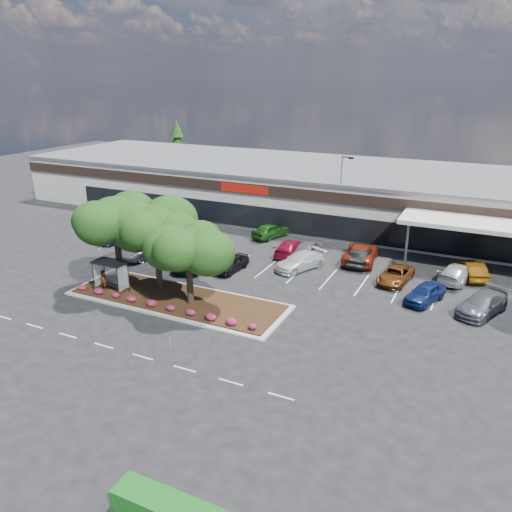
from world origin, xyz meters
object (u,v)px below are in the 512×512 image
at_px(survey_stake, 170,342).
at_px(light_pole, 341,204).
at_px(car_0, 120,233).
at_px(car_1, 147,247).

bearing_deg(survey_stake, light_pole, 83.50).
bearing_deg(survey_stake, car_0, 137.32).
relative_size(light_pole, car_1, 1.48).
bearing_deg(car_1, survey_stake, -34.41).
xyz_separation_m(survey_stake, car_1, (-12.63, 14.19, 0.24)).
bearing_deg(light_pole, survey_stake, -96.50).
bearing_deg(car_0, light_pole, 34.73).
xyz_separation_m(car_0, car_1, (5.71, -2.72, 0.03)).
bearing_deg(light_pole, car_1, -140.40).
relative_size(survey_stake, car_1, 0.16).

